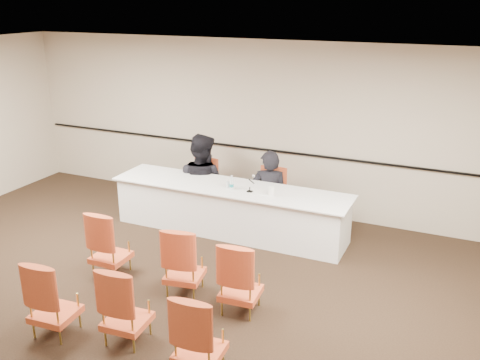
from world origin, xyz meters
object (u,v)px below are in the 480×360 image
object	(u,v)px
panelist_second	(202,187)
panelist_main_chair	(269,197)
coffee_cup	(271,191)
water_bottle	(232,182)
aud_chair_back_mid	(126,303)
aud_chair_front_left	(110,242)
aud_chair_front_right	(241,276)
aud_chair_back_right	(200,333)
panelist_second_chair	(202,187)
panel_table	(230,209)
aud_chair_front_mid	(184,260)
microphone	(250,184)
panelist_main	(269,200)
drinking_glass	(228,185)
aud_chair_back_left	(54,296)

from	to	relation	value
panelist_second	panelist_main_chair	bearing A→B (deg)	-172.67
panelist_main_chair	coffee_cup	xyz separation A→B (m)	(0.31, -0.69, 0.39)
water_bottle	aud_chair_back_mid	distance (m)	3.06
aud_chair_front_left	aud_chair_front_right	world-z (taller)	same
panelist_main_chair	coffee_cup	size ratio (longest dim) A/B	6.65
water_bottle	aud_chair_front_right	bearing A→B (deg)	-61.91
aud_chair_back_mid	aud_chair_back_right	bearing A→B (deg)	-12.59
panelist_second_chair	aud_chair_front_right	distance (m)	3.28
panel_table	aud_chair_front_mid	bearing A→B (deg)	-82.01
aud_chair_front_left	microphone	bearing A→B (deg)	54.12
panelist_main	panelist_second	xyz separation A→B (m)	(-1.28, -0.01, 0.03)
drinking_glass	aud_chair_back_right	bearing A→B (deg)	-69.25
panelist_main	drinking_glass	distance (m)	0.88
panel_table	panelist_second	bearing A→B (deg)	145.01
panel_table	aud_chair_back_mid	size ratio (longest dim) A/B	4.15
panel_table	coffee_cup	bearing A→B (deg)	-8.80
drinking_glass	aud_chair_front_left	xyz separation A→B (m)	(-0.91, -1.89, -0.37)
aud_chair_front_mid	aud_chair_back_mid	size ratio (longest dim) A/B	1.00
panel_table	aud_chair_front_right	size ratio (longest dim) A/B	4.15
water_bottle	aud_chair_back_left	xyz separation A→B (m)	(-0.70, -3.25, -0.43)
panelist_main	microphone	xyz separation A→B (m)	(-0.06, -0.68, 0.49)
aud_chair_front_left	aud_chair_back_right	xyz separation A→B (m)	(2.12, -1.33, 0.00)
panelist_main	panelist_second_chair	world-z (taller)	panelist_main
panelist_main_chair	drinking_glass	distance (m)	0.86
drinking_glass	aud_chair_front_mid	distance (m)	1.96
aud_chair_front_left	aud_chair_front_mid	bearing A→B (deg)	-1.70
aud_chair_front_right	aud_chair_back_mid	distance (m)	1.40
panelist_second_chair	drinking_glass	bearing A→B (deg)	-37.56
aud_chair_back_mid	drinking_glass	bearing A→B (deg)	89.81
drinking_glass	coffee_cup	size ratio (longest dim) A/B	0.70
coffee_cup	aud_chair_front_mid	bearing A→B (deg)	-104.38
panelist_second	aud_chair_back_mid	bearing A→B (deg)	112.85
panelist_second	coffee_cup	bearing A→B (deg)	163.63
water_bottle	microphone	bearing A→B (deg)	0.16
panelist_second	panel_table	bearing A→B (deg)	152.33
drinking_glass	aud_chair_front_right	distance (m)	2.32
panel_table	aud_chair_front_left	world-z (taller)	aud_chair_front_left
coffee_cup	drinking_glass	bearing A→B (deg)	175.85
aud_chair_front_right	aud_chair_back_right	bearing A→B (deg)	-90.46
aud_chair_front_mid	aud_chair_back_left	distance (m)	1.65
panelist_second_chair	coffee_cup	distance (m)	1.77
aud_chair_front_right	aud_chair_back_left	distance (m)	2.17
panelist_second_chair	water_bottle	xyz separation A→B (m)	(0.91, -0.68, 0.43)
microphone	water_bottle	distance (m)	0.31
panelist_second_chair	aud_chair_front_left	size ratio (longest dim) A/B	1.00
coffee_cup	aud_chair_back_left	world-z (taller)	aud_chair_back_left
water_bottle	coffee_cup	size ratio (longest dim) A/B	1.58
panelist_second_chair	coffee_cup	bearing A→B (deg)	-23.70
panelist_second_chair	aud_chair_back_mid	world-z (taller)	same
water_bottle	aud_chair_front_mid	size ratio (longest dim) A/B	0.24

